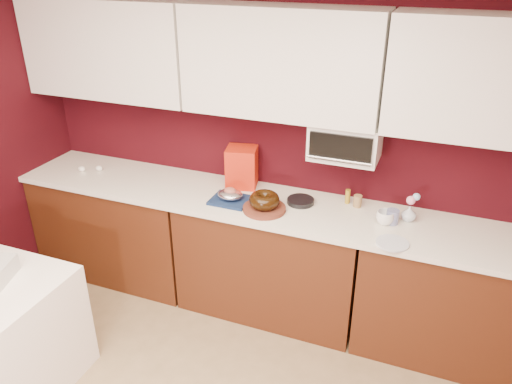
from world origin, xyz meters
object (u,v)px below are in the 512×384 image
Objects in this scene: pandoro_box at (242,167)px; coffee_mug at (385,216)px; flower_vase at (409,213)px; toaster_oven at (346,140)px; bundt_cake at (264,200)px; foil_ham_nest at (230,194)px; blue_jar at (393,217)px.

pandoro_box is 1.11m from coffee_mug.
coffee_mug is 0.17m from flower_vase.
toaster_oven reaches higher than coffee_mug.
toaster_oven is 2.16× the size of bundt_cake.
foil_ham_nest is 1.21m from flower_vase.
coffee_mug is 1.16× the size of blue_jar.
bundt_cake is 0.69× the size of pandoro_box.
coffee_mug is at bearing -142.93° from flower_vase.
pandoro_box is 1.23m from flower_vase.
toaster_oven reaches higher than blue_jar.
flower_vase is at bearing 39.01° from blue_jar.
coffee_mug is at bearing -27.39° from toaster_oven.
pandoro_box is at bearing 169.52° from coffee_mug.
foil_ham_nest is at bearing -175.99° from coffee_mug.
toaster_oven reaches higher than pandoro_box.
bundt_cake is 0.28m from foil_ham_nest.
foil_ham_nest is 0.60× the size of pandoro_box.
pandoro_box is 2.71× the size of coffee_mug.
blue_jar reaches higher than foil_ham_nest.
foil_ham_nest is at bearing -97.83° from pandoro_box.
blue_jar is (1.13, -0.17, -0.10)m from pandoro_box.
bundt_cake reaches higher than foil_ham_nest.
bundt_cake is at bearing -59.84° from pandoro_box.
pandoro_box is 3.14× the size of blue_jar.
bundt_cake is 2.18× the size of blue_jar.
foil_ham_nest is 1.88× the size of blue_jar.
foil_ham_nest is (-0.73, -0.25, -0.42)m from toaster_oven.
pandoro_box is (-0.76, 0.03, -0.32)m from toaster_oven.
flower_vase reaches higher than blue_jar.
toaster_oven is at bearing 18.47° from foil_ham_nest.
toaster_oven is 0.56m from coffee_mug.
pandoro_box reaches higher than bundt_cake.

